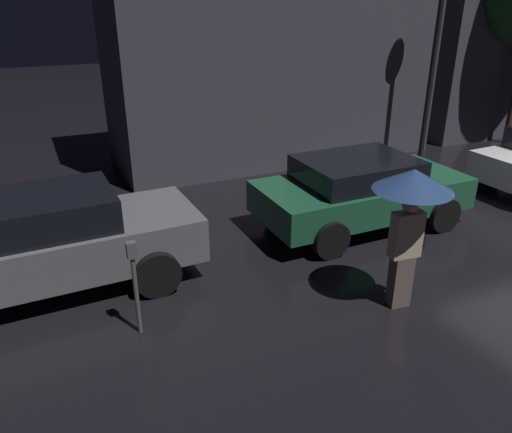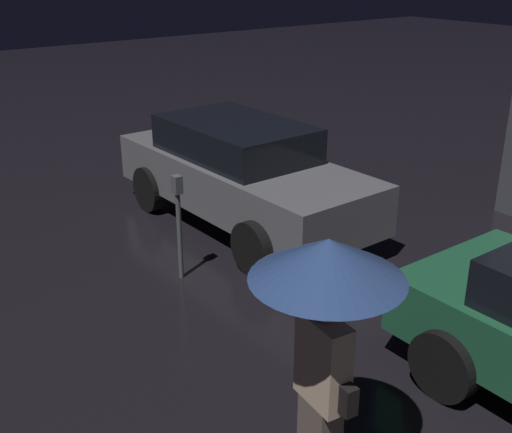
{
  "view_description": "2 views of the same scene",
  "coord_description": "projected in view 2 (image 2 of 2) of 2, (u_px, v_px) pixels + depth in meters",
  "views": [
    {
      "loc": [
        -8.97,
        -5.79,
        4.14
      ],
      "look_at": [
        -6.25,
        0.1,
        1.27
      ],
      "focal_mm": 35.0,
      "sensor_mm": 36.0,
      "label": 1
    },
    {
      "loc": [
        -1.79,
        -3.7,
        3.79
      ],
      "look_at": [
        -7.25,
        0.42,
        0.96
      ],
      "focal_mm": 45.0,
      "sensor_mm": 36.0,
      "label": 2
    }
  ],
  "objects": [
    {
      "name": "parked_car_grey",
      "position": [
        241.0,
        172.0,
        9.35
      ],
      "size": [
        4.44,
        1.87,
        1.55
      ],
      "rotation": [
        0.0,
        0.0,
        0.02
      ],
      "color": "slate",
      "rests_on": "ground"
    },
    {
      "name": "parking_meter",
      "position": [
        179.0,
        216.0,
        7.75
      ],
      "size": [
        0.12,
        0.1,
        1.35
      ],
      "color": "#4C5154",
      "rests_on": "ground"
    },
    {
      "name": "pedestrian_with_umbrella",
      "position": [
        326.0,
        297.0,
        4.29
      ],
      "size": [
        1.06,
        1.06,
        2.08
      ],
      "rotation": [
        0.0,
        0.0,
        3.03
      ],
      "color": "#66564C",
      "rests_on": "ground"
    }
  ]
}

